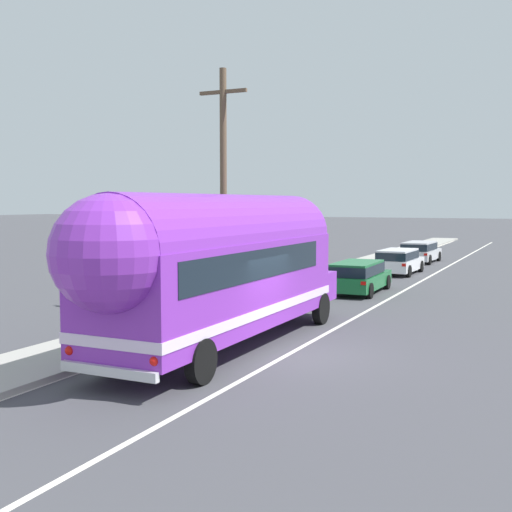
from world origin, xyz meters
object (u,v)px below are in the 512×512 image
at_px(painted_bus, 217,264).
at_px(car_third, 420,250).
at_px(utility_pole, 223,188).
at_px(car_lead, 358,275).
at_px(car_second, 399,260).

distance_m(painted_bus, car_third, 27.70).
bearing_deg(utility_pole, car_lead, 67.96).
bearing_deg(car_third, car_lead, -88.39).
bearing_deg(car_third, car_second, -87.54).
bearing_deg(painted_bus, utility_pole, 116.67).
bearing_deg(painted_bus, car_lead, 89.09).
relative_size(car_lead, car_third, 1.03).
distance_m(utility_pole, car_second, 15.73).
relative_size(painted_bus, car_second, 2.81).
relative_size(utility_pole, car_third, 1.89).
bearing_deg(utility_pole, car_second, 79.85).
xyz_separation_m(car_lead, car_third, (-0.44, 15.48, -0.00)).
distance_m(utility_pole, car_lead, 8.34).
bearing_deg(car_second, car_lead, -89.16).
bearing_deg(utility_pole, painted_bus, -63.33).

